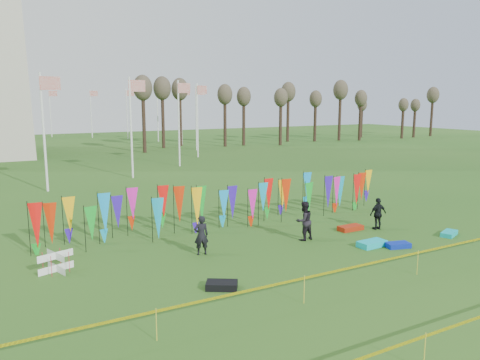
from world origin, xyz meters
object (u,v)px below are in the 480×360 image
person_left (201,235)px  kite_bag_blue (398,245)px  box_kite (56,262)px  kite_bag_turquoise (372,244)px  kite_bag_red (350,228)px  person_right (378,214)px  kite_bag_black (222,285)px  person_mid (304,221)px  kite_bag_teal (449,233)px

person_left → kite_bag_blue: person_left is taller
box_kite → kite_bag_blue: (13.12, -3.93, -0.28)m
kite_bag_turquoise → kite_bag_red: size_ratio=1.02×
box_kite → person_right: (14.45, -1.42, 0.39)m
person_right → kite_bag_black: bearing=22.1°
kite_bag_turquoise → kite_bag_blue: kite_bag_turquoise is taller
person_mid → kite_bag_teal: bearing=152.0°
box_kite → kite_bag_blue: box_kite is taller
kite_bag_blue → kite_bag_teal: bearing=1.9°
person_left → kite_bag_black: (-0.85, -3.52, -0.69)m
kite_bag_teal → kite_bag_black: bearing=-177.9°
person_mid → person_right: 4.19m
person_left → person_mid: (4.83, -0.37, 0.07)m
kite_bag_turquoise → kite_bag_teal: (4.32, -0.51, -0.02)m
person_left → person_right: size_ratio=1.04×
box_kite → person_left: bearing=-7.8°
kite_bag_blue → box_kite: bearing=163.3°
kite_bag_blue → kite_bag_red: 3.01m
person_mid → kite_bag_teal: 6.89m
person_left → kite_bag_teal: bearing=175.9°
person_left → kite_bag_blue: size_ratio=1.61×
person_right → person_mid: bearing=1.8°
box_kite → person_left: 5.50m
box_kite → kite_bag_turquoise: (12.24, -3.30, -0.26)m
person_mid → kite_bag_blue: (2.85, -2.81, -0.78)m
person_left → kite_bag_red: person_left is taller
box_kite → person_mid: person_mid is taller
box_kite → kite_bag_black: size_ratio=0.74×
person_right → kite_bag_turquoise: 2.97m
person_mid → kite_bag_turquoise: bearing=127.3°
kite_bag_black → person_left: bearing=76.4°
kite_bag_red → kite_bag_teal: 4.44m
box_kite → kite_bag_teal: bearing=-13.0°
person_left → person_mid: 4.85m
person_left → kite_bag_turquoise: bearing=170.7°
kite_bag_turquoise → kite_bag_blue: 1.07m
person_mid → kite_bag_teal: size_ratio=1.67×
kite_bag_black → kite_bag_teal: kite_bag_black is taller
kite_bag_teal → person_mid: bearing=156.8°
box_kite → kite_bag_black: box_kite is taller
kite_bag_red → person_left: bearing=178.7°
box_kite → kite_bag_red: (13.19, -0.92, -0.27)m
box_kite → person_mid: bearing=-6.2°
kite_bag_blue → kite_bag_black: size_ratio=0.97×
kite_bag_black → kite_bag_red: bearing=21.2°
box_kite → person_mid: size_ratio=0.43×
kite_bag_turquoise → kite_bag_red: (0.95, 2.38, -0.01)m
person_right → kite_bag_teal: (2.11, -2.39, -0.67)m
person_mid → box_kite: bearing=-11.0°
kite_bag_red → person_right: bearing=-21.8°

